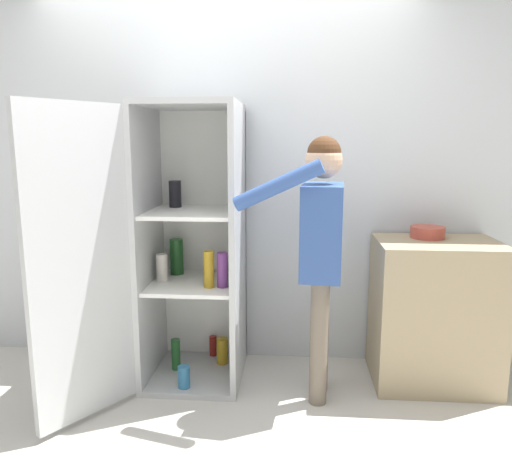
# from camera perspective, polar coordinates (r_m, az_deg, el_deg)

# --- Properties ---
(ground_plane) EXTENTS (12.00, 12.00, 0.00)m
(ground_plane) POSITION_cam_1_polar(r_m,az_deg,el_deg) (2.93, -5.88, -20.76)
(ground_plane) COLOR beige
(wall_back) EXTENTS (7.00, 0.06, 2.55)m
(wall_back) POSITION_cam_1_polar(r_m,az_deg,el_deg) (3.48, -3.37, 6.54)
(wall_back) COLOR silver
(wall_back) RESTS_ON ground_plane
(refrigerator) EXTENTS (0.98, 1.17, 1.77)m
(refrigerator) POSITION_cam_1_polar(r_m,az_deg,el_deg) (3.15, -9.36, -1.47)
(refrigerator) COLOR #B7BABC
(refrigerator) RESTS_ON ground_plane
(person) EXTENTS (0.63, 0.54, 1.56)m
(person) POSITION_cam_1_polar(r_m,az_deg,el_deg) (2.90, 7.39, -0.01)
(person) COLOR #726656
(person) RESTS_ON ground_plane
(counter) EXTENTS (0.75, 0.56, 0.92)m
(counter) POSITION_cam_1_polar(r_m,az_deg,el_deg) (3.40, 19.68, -8.18)
(counter) COLOR tan
(counter) RESTS_ON ground_plane
(bowl) EXTENTS (0.22, 0.22, 0.07)m
(bowl) POSITION_cam_1_polar(r_m,az_deg,el_deg) (3.37, 19.02, 0.47)
(bowl) COLOR #B24738
(bowl) RESTS_ON counter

